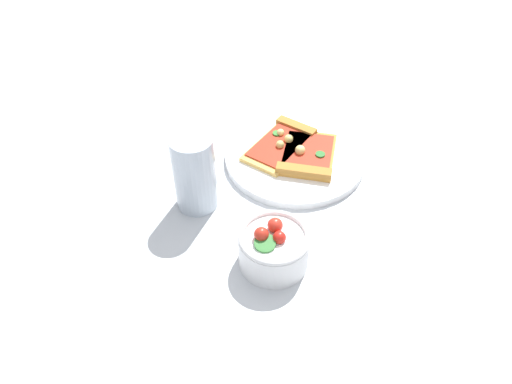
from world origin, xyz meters
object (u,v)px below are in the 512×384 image
pizza_slice_near (283,142)px  pizza_slice_far (307,157)px  plate (295,157)px  soda_glass (195,174)px  salad_bowl (274,248)px

pizza_slice_near → pizza_slice_far: bearing=56.6°
plate → pizza_slice_far: 0.03m
soda_glass → salad_bowl: bearing=57.7°
plate → soda_glass: size_ratio=1.89×
plate → soda_glass: (0.15, -0.14, 0.06)m
salad_bowl → plate: bearing=-178.1°
pizza_slice_far → salad_bowl: (0.23, -0.02, 0.01)m
pizza_slice_near → soda_glass: (0.17, -0.12, 0.05)m
pizza_slice_near → soda_glass: size_ratio=1.22×
pizza_slice_far → soda_glass: 0.22m
soda_glass → plate: bearing=136.1°
pizza_slice_far → soda_glass: bearing=-50.4°
pizza_slice_far → salad_bowl: size_ratio=1.25×
soda_glass → pizza_slice_far: bearing=129.6°
pizza_slice_far → soda_glass: (0.14, -0.17, 0.05)m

